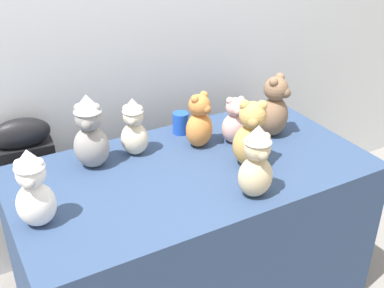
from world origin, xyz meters
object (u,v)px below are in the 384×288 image
object	(u,v)px
display_table	(192,236)
teddy_bear_snow	(34,189)
teddy_bear_blush	(234,121)
teddy_bear_mocha	(275,108)
teddy_bear_sand	(256,162)
teddy_bear_honey	(251,136)
teddy_bear_ginger	(199,122)
teddy_bear_cream	(134,127)
instrument_case	(33,200)
party_cup_blue	(181,123)
teddy_bear_ash	(90,133)

from	to	relation	value
display_table	teddy_bear_snow	distance (m)	0.89
teddy_bear_blush	teddy_bear_mocha	bearing A→B (deg)	8.58
display_table	teddy_bear_sand	size ratio (longest dim) A/B	5.05
teddy_bear_snow	teddy_bear_sand	bearing A→B (deg)	4.65
teddy_bear_honey	teddy_bear_ginger	xyz separation A→B (m)	(-0.11, 0.27, -0.02)
teddy_bear_ginger	teddy_bear_mocha	distance (m)	0.39
teddy_bear_mocha	teddy_bear_snow	bearing A→B (deg)	159.45
teddy_bear_cream	teddy_bear_honey	world-z (taller)	teddy_bear_honey
teddy_bear_cream	teddy_bear_honey	bearing A→B (deg)	-7.07
instrument_case	teddy_bear_snow	bearing A→B (deg)	-91.56
display_table	party_cup_blue	size ratio (longest dim) A/B	14.55
display_table	teddy_bear_ginger	distance (m)	0.56
teddy_bear_blush	party_cup_blue	distance (m)	0.29
teddy_bear_snow	teddy_bear_blush	size ratio (longest dim) A/B	1.33
teddy_bear_mocha	display_table	bearing A→B (deg)	161.22
teddy_bear_cream	party_cup_blue	size ratio (longest dim) A/B	2.56
teddy_bear_ginger	teddy_bear_snow	bearing A→B (deg)	176.69
teddy_bear_sand	party_cup_blue	xyz separation A→B (m)	(-0.00, 0.64, -0.10)
teddy_bear_mocha	teddy_bear_honey	bearing A→B (deg)	-173.28
teddy_bear_ginger	teddy_bear_mocha	xyz separation A→B (m)	(0.38, -0.08, 0.02)
teddy_bear_snow	teddy_bear_honey	size ratio (longest dim) A/B	1.01
display_table	teddy_bear_honey	bearing A→B (deg)	-23.91
teddy_bear_snow	teddy_bear_sand	xyz separation A→B (m)	(0.81, -0.23, -0.00)
instrument_case	party_cup_blue	world-z (taller)	instrument_case
teddy_bear_honey	party_cup_blue	distance (m)	0.46
teddy_bear_snow	teddy_bear_mocha	distance (m)	1.22
teddy_bear_snow	teddy_bear_cream	bearing A→B (deg)	51.83
display_table	teddy_bear_snow	world-z (taller)	teddy_bear_snow
teddy_bear_ginger	party_cup_blue	xyz separation A→B (m)	(-0.02, 0.16, -0.07)
display_table	teddy_bear_mocha	bearing A→B (deg)	9.41
teddy_bear_snow	teddy_bear_mocha	world-z (taller)	teddy_bear_snow
teddy_bear_honey	teddy_bear_sand	size ratio (longest dim) A/B	1.00
teddy_bear_sand	party_cup_blue	bearing A→B (deg)	98.82
teddy_bear_blush	teddy_bear_mocha	world-z (taller)	teddy_bear_mocha
teddy_bear_cream	teddy_bear_mocha	size ratio (longest dim) A/B	0.89
teddy_bear_sand	teddy_bear_ash	xyz separation A→B (m)	(-0.50, 0.54, 0.01)
instrument_case	teddy_bear_snow	xyz separation A→B (m)	(-0.07, -0.64, 0.47)
instrument_case	teddy_bear_ginger	xyz separation A→B (m)	(0.75, -0.39, 0.44)
teddy_bear_mocha	teddy_bear_sand	xyz separation A→B (m)	(-0.40, -0.40, 0.01)
teddy_bear_ginger	teddy_bear_blush	size ratio (longest dim) A/B	1.14
teddy_bear_ginger	teddy_bear_mocha	size ratio (longest dim) A/B	0.86
display_table	teddy_bear_sand	distance (m)	0.64
teddy_bear_cream	teddy_bear_blush	xyz separation A→B (m)	(0.47, -0.13, -0.03)
teddy_bear_ash	teddy_bear_mocha	bearing A→B (deg)	18.98
instrument_case	teddy_bear_honey	world-z (taller)	teddy_bear_honey
teddy_bear_honey	party_cup_blue	size ratio (longest dim) A/B	2.88
teddy_bear_cream	party_cup_blue	xyz separation A→B (m)	(0.29, 0.09, -0.08)
instrument_case	teddy_bear_blush	world-z (taller)	teddy_bear_blush
teddy_bear_mocha	teddy_bear_cream	bearing A→B (deg)	139.09
teddy_bear_ginger	teddy_bear_sand	size ratio (longest dim) A/B	0.86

